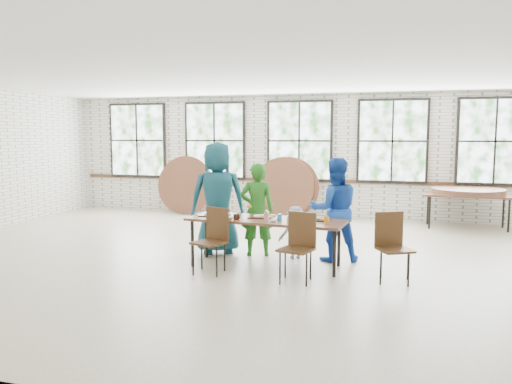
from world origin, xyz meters
The scene contains 13 objects.
room centered at (0.00, 4.44, 1.83)m, with size 12.00×12.00×12.00m.
dining_table centered at (0.38, -0.43, 0.69)m, with size 2.47×1.04×0.74m.
chair_near_left centered at (-0.29, -0.92, 0.56)m, with size 0.54×0.53×0.95m.
chair_near_right centered at (1.00, -1.03, 0.56)m, with size 0.52×0.51×0.95m.
chair_spare centered at (2.24, -0.68, 0.56)m, with size 0.56×0.55×0.95m.
adult_teal centered at (-0.62, 0.22, 0.95)m, with size 0.93×0.60×1.90m, color navy.
adult_green centered at (0.07, 0.22, 0.78)m, with size 0.57×0.37×1.55m, color #22671B.
toddler centered at (0.72, 0.22, 0.43)m, with size 0.55×0.32×0.86m, color #121E38.
adult_blue centered at (1.35, 0.22, 0.83)m, with size 0.80×0.63×1.65m, color #1947B3.
storage_table centered at (3.80, 3.82, 0.69)m, with size 1.85×0.89×0.74m.
tabletop_clutter centered at (0.47, -0.45, 0.77)m, with size 2.06×0.57×0.11m.
round_tops_stacked centered at (3.80, 3.82, 0.80)m, with size 1.50×1.50×0.13m.
round_tops_leaning centered at (-1.13, 4.10, 0.73)m, with size 4.18×0.39×1.49m.
Camera 1 is at (2.21, -7.68, 1.99)m, focal length 35.00 mm.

